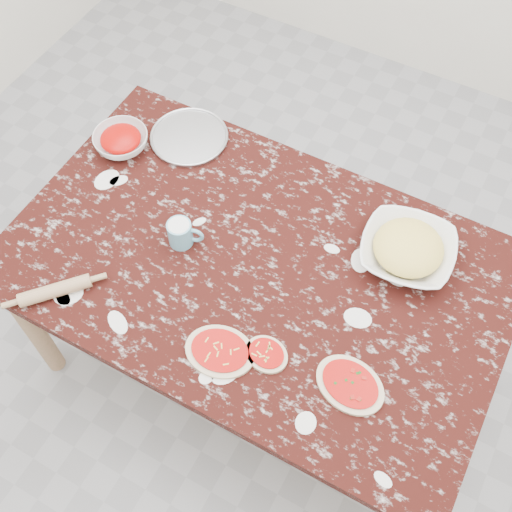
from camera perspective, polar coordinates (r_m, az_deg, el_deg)
The scene contains 10 objects.
ground at distance 2.69m, azimuth 0.00°, elevation -9.18°, with size 4.00×4.00×0.00m, color gray.
worktable at distance 2.09m, azimuth 0.00°, elevation -1.95°, with size 1.60×1.00×0.75m.
pizza_tray at distance 2.36m, azimuth -6.05°, elevation 10.61°, with size 0.28×0.28×0.01m, color #B2B2B7.
sauce_bowl at distance 2.35m, azimuth -12.08°, elevation 10.12°, with size 0.20×0.20×0.06m, color white.
cheese_bowl at distance 2.06m, azimuth 13.49°, elevation 0.43°, with size 0.30×0.30×0.07m, color white.
flour_mug at distance 2.04m, azimuth -6.78°, elevation 2.07°, with size 0.12×0.08×0.09m.
pizza_left at distance 1.87m, azimuth -3.28°, elevation -8.59°, with size 0.23×0.19×0.02m.
pizza_mid at distance 1.87m, azimuth 0.96°, elevation -8.86°, with size 0.15×0.13×0.02m.
pizza_right at distance 1.85m, azimuth 8.49°, elevation -11.42°, with size 0.24×0.20×0.02m.
rolling_pin at distance 2.04m, azimuth -17.71°, elevation -2.98°, with size 0.04×0.04×0.22m, color tan.
Camera 1 is at (0.51, -0.93, 2.47)m, focal length 44.27 mm.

